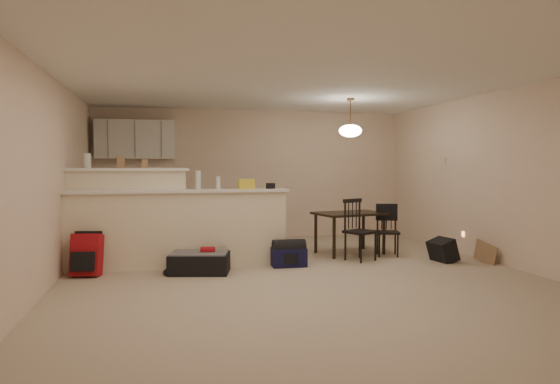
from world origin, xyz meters
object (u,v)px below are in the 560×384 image
object	(u,v)px
dining_chair_near	(360,230)
dining_chair_far	(388,231)
black_daypack	(443,251)
suitcase	(199,263)
red_backpack	(87,255)
pendant_lamp	(350,130)
dining_table	(350,217)
navy_duffel	(289,257)

from	to	relation	value
dining_chair_near	dining_chair_far	xyz separation A→B (m)	(0.56, 0.27, -0.06)
dining_chair_far	black_daypack	xyz separation A→B (m)	(0.59, -0.63, -0.23)
suitcase	red_backpack	world-z (taller)	red_backpack
pendant_lamp	dining_chair_far	bearing A→B (deg)	-31.90
pendant_lamp	dining_chair_near	xyz separation A→B (m)	(-0.05, -0.59, -1.53)
pendant_lamp	dining_table	bearing A→B (deg)	45.00
dining_chair_near	navy_duffel	size ratio (longest dim) A/B	1.91
red_backpack	navy_duffel	size ratio (longest dim) A/B	1.12
dining_table	dining_chair_far	size ratio (longest dim) A/B	1.50
dining_chair_far	red_backpack	xyz separation A→B (m)	(-4.41, -0.45, -0.13)
dining_chair_near	dining_chair_far	distance (m)	0.63
suitcase	navy_duffel	xyz separation A→B (m)	(1.26, 0.15, 0.00)
pendant_lamp	red_backpack	bearing A→B (deg)	-168.77
pendant_lamp	navy_duffel	distance (m)	2.35
black_daypack	red_backpack	bearing A→B (deg)	79.34
dining_chair_near	suitcase	world-z (taller)	dining_chair_near
dining_chair_near	navy_duffel	xyz separation A→B (m)	(-1.15, -0.19, -0.33)
suitcase	navy_duffel	world-z (taller)	navy_duffel
dining_chair_far	black_daypack	world-z (taller)	dining_chair_far
red_backpack	dining_chair_near	bearing A→B (deg)	14.06
dining_chair_near	black_daypack	xyz separation A→B (m)	(1.16, -0.36, -0.30)
red_backpack	black_daypack	bearing A→B (deg)	9.29
dining_chair_near	red_backpack	xyz separation A→B (m)	(-3.84, -0.19, -0.19)
pendant_lamp	black_daypack	distance (m)	2.33
pendant_lamp	dining_chair_far	size ratio (longest dim) A/B	0.78
red_backpack	black_daypack	xyz separation A→B (m)	(5.00, -0.17, -0.11)
dining_table	black_daypack	bearing A→B (deg)	-52.57
navy_duffel	dining_table	bearing A→B (deg)	34.43
suitcase	dining_chair_far	bearing A→B (deg)	24.29
suitcase	navy_duffel	bearing A→B (deg)	19.70
pendant_lamp	suitcase	bearing A→B (deg)	-159.42
dining_table	dining_chair_near	xyz separation A→B (m)	(-0.05, -0.59, -0.13)
dining_table	navy_duffel	distance (m)	1.50
dining_chair_near	red_backpack	distance (m)	3.85
dining_chair_near	red_backpack	bearing A→B (deg)	155.95
dining_chair_far	dining_table	bearing A→B (deg)	166.05
pendant_lamp	red_backpack	xyz separation A→B (m)	(-3.89, -0.77, -1.72)
dining_table	pendant_lamp	xyz separation A→B (m)	(-0.00, -0.00, 1.40)
navy_duffel	dining_chair_near	bearing A→B (deg)	10.98
dining_chair_near	suitcase	xyz separation A→B (m)	(-2.41, -0.34, -0.33)
red_backpack	dining_chair_far	bearing A→B (deg)	17.15
pendant_lamp	black_daypack	size ratio (longest dim) A/B	1.67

